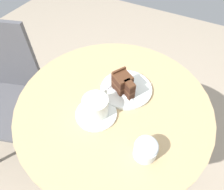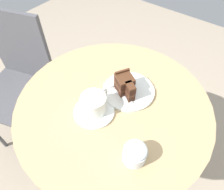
{
  "view_description": "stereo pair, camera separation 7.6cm",
  "coord_description": "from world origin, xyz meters",
  "px_view_note": "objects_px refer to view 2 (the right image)",
  "views": [
    {
      "loc": [
        -0.42,
        -0.22,
        1.36
      ],
      "look_at": [
        0.0,
        0.01,
        0.78
      ],
      "focal_mm": 32.0,
      "sensor_mm": 36.0,
      "label": 1
    },
    {
      "loc": [
        -0.38,
        -0.28,
        1.36
      ],
      "look_at": [
        0.0,
        0.01,
        0.78
      ],
      "focal_mm": 32.0,
      "sensor_mm": 36.0,
      "label": 2
    }
  ],
  "objects_px": {
    "coffee_cup": "(94,103)",
    "teaspoon": "(82,109)",
    "cake_plate": "(128,91)",
    "cafe_chair": "(19,76)",
    "saucer": "(94,111)",
    "fork": "(115,90)",
    "sugar_pot": "(135,153)",
    "napkin": "(135,90)",
    "cake_slice": "(126,85)"
  },
  "relations": [
    {
      "from": "cafe_chair",
      "to": "sugar_pot",
      "type": "height_order",
      "value": "cafe_chair"
    },
    {
      "from": "cake_slice",
      "to": "fork",
      "type": "height_order",
      "value": "cake_slice"
    },
    {
      "from": "napkin",
      "to": "sugar_pot",
      "type": "bearing_deg",
      "value": -147.63
    },
    {
      "from": "coffee_cup",
      "to": "sugar_pot",
      "type": "relative_size",
      "value": 1.68
    },
    {
      "from": "saucer",
      "to": "fork",
      "type": "distance_m",
      "value": 0.13
    },
    {
      "from": "teaspoon",
      "to": "cake_plate",
      "type": "xyz_separation_m",
      "value": [
        0.19,
        -0.08,
        -0.01
      ]
    },
    {
      "from": "teaspoon",
      "to": "cake_slice",
      "type": "height_order",
      "value": "cake_slice"
    },
    {
      "from": "fork",
      "to": "napkin",
      "type": "xyz_separation_m",
      "value": [
        0.06,
        -0.06,
        -0.01
      ]
    },
    {
      "from": "cake_slice",
      "to": "cafe_chair",
      "type": "xyz_separation_m",
      "value": [
        -0.12,
        0.66,
        -0.25
      ]
    },
    {
      "from": "napkin",
      "to": "coffee_cup",
      "type": "bearing_deg",
      "value": 158.94
    },
    {
      "from": "saucer",
      "to": "sugar_pot",
      "type": "relative_size",
      "value": 2.05
    },
    {
      "from": "coffee_cup",
      "to": "fork",
      "type": "distance_m",
      "value": 0.12
    },
    {
      "from": "teaspoon",
      "to": "cafe_chair",
      "type": "bearing_deg",
      "value": 19.93
    },
    {
      "from": "teaspoon",
      "to": "cake_plate",
      "type": "height_order",
      "value": "teaspoon"
    },
    {
      "from": "saucer",
      "to": "napkin",
      "type": "height_order",
      "value": "saucer"
    },
    {
      "from": "sugar_pot",
      "to": "teaspoon",
      "type": "bearing_deg",
      "value": 81.98
    },
    {
      "from": "coffee_cup",
      "to": "teaspoon",
      "type": "distance_m",
      "value": 0.06
    },
    {
      "from": "saucer",
      "to": "cafe_chair",
      "type": "bearing_deg",
      "value": 87.38
    },
    {
      "from": "cake_slice",
      "to": "napkin",
      "type": "distance_m",
      "value": 0.06
    },
    {
      "from": "teaspoon",
      "to": "sugar_pot",
      "type": "distance_m",
      "value": 0.26
    },
    {
      "from": "coffee_cup",
      "to": "fork",
      "type": "height_order",
      "value": "coffee_cup"
    },
    {
      "from": "saucer",
      "to": "sugar_pot",
      "type": "distance_m",
      "value": 0.23
    },
    {
      "from": "cake_plate",
      "to": "saucer",
      "type": "bearing_deg",
      "value": 164.2
    },
    {
      "from": "teaspoon",
      "to": "fork",
      "type": "distance_m",
      "value": 0.15
    },
    {
      "from": "napkin",
      "to": "teaspoon",
      "type": "bearing_deg",
      "value": 153.59
    },
    {
      "from": "coffee_cup",
      "to": "cake_slice",
      "type": "bearing_deg",
      "value": -16.98
    },
    {
      "from": "coffee_cup",
      "to": "cake_plate",
      "type": "relative_size",
      "value": 0.6
    },
    {
      "from": "saucer",
      "to": "coffee_cup",
      "type": "distance_m",
      "value": 0.04
    },
    {
      "from": "coffee_cup",
      "to": "teaspoon",
      "type": "height_order",
      "value": "coffee_cup"
    },
    {
      "from": "coffee_cup",
      "to": "sugar_pot",
      "type": "bearing_deg",
      "value": -106.84
    },
    {
      "from": "fork",
      "to": "sugar_pot",
      "type": "relative_size",
      "value": 2.0
    },
    {
      "from": "saucer",
      "to": "teaspoon",
      "type": "relative_size",
      "value": 1.53
    },
    {
      "from": "napkin",
      "to": "cafe_chair",
      "type": "relative_size",
      "value": 0.17
    },
    {
      "from": "coffee_cup",
      "to": "cake_plate",
      "type": "distance_m",
      "value": 0.17
    },
    {
      "from": "saucer",
      "to": "coffee_cup",
      "type": "bearing_deg",
      "value": 21.03
    },
    {
      "from": "fork",
      "to": "sugar_pot",
      "type": "height_order",
      "value": "sugar_pot"
    },
    {
      "from": "teaspoon",
      "to": "fork",
      "type": "relative_size",
      "value": 0.67
    },
    {
      "from": "cake_plate",
      "to": "cake_slice",
      "type": "bearing_deg",
      "value": 157.51
    },
    {
      "from": "cake_slice",
      "to": "napkin",
      "type": "xyz_separation_m",
      "value": [
        0.03,
        -0.02,
        -0.05
      ]
    },
    {
      "from": "fork",
      "to": "teaspoon",
      "type": "bearing_deg",
      "value": 80.51
    },
    {
      "from": "coffee_cup",
      "to": "sugar_pot",
      "type": "height_order",
      "value": "coffee_cup"
    },
    {
      "from": "saucer",
      "to": "cake_slice",
      "type": "distance_m",
      "value": 0.16
    },
    {
      "from": "cake_plate",
      "to": "cafe_chair",
      "type": "bearing_deg",
      "value": 101.48
    },
    {
      "from": "cake_slice",
      "to": "napkin",
      "type": "relative_size",
      "value": 0.69
    },
    {
      "from": "cake_slice",
      "to": "sugar_pot",
      "type": "relative_size",
      "value": 1.42
    },
    {
      "from": "teaspoon",
      "to": "cake_slice",
      "type": "distance_m",
      "value": 0.19
    },
    {
      "from": "coffee_cup",
      "to": "fork",
      "type": "relative_size",
      "value": 0.84
    },
    {
      "from": "fork",
      "to": "napkin",
      "type": "height_order",
      "value": "fork"
    },
    {
      "from": "cake_plate",
      "to": "cafe_chair",
      "type": "relative_size",
      "value": 0.24
    },
    {
      "from": "cake_plate",
      "to": "napkin",
      "type": "xyz_separation_m",
      "value": [
        0.02,
        -0.02,
        -0.0
      ]
    }
  ]
}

